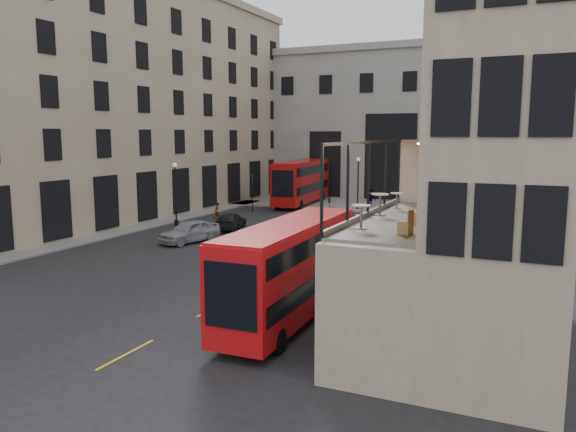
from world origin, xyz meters
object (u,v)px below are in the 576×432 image
at_px(bus_far, 302,180).
at_px(cyclist, 358,226).
at_px(traffic_light_far, 252,188).
at_px(traffic_light_near, 329,219).
at_px(cafe_chair_d, 443,202).
at_px(street_lamp_a, 176,198).
at_px(cafe_table_mid, 380,201).
at_px(pedestrian_e, 217,212).
at_px(pedestrian_a, 293,200).
at_px(bicycle, 340,233).
at_px(pedestrian_d, 437,209).
at_px(cafe_chair_a, 406,227).
at_px(car_c, 230,221).
at_px(pedestrian_b, 371,198).
at_px(pedestrian_c, 438,203).
at_px(car_a, 190,231).
at_px(cafe_chair_c, 425,210).
at_px(car_b, 394,217).
at_px(street_lamp_b, 358,186).
at_px(cafe_chair_b, 416,216).
at_px(bus_near, 290,266).
at_px(cafe_table_near, 361,213).
at_px(cafe_table_far, 397,198).

height_order(bus_far, cyclist, bus_far).
bearing_deg(traffic_light_far, traffic_light_near, -48.81).
height_order(bus_far, cafe_chair_d, cafe_chair_d).
xyz_separation_m(street_lamp_a, cafe_table_mid, (22.35, -17.53, 2.77)).
bearing_deg(cyclist, pedestrian_e, 68.25).
bearing_deg(street_lamp_a, traffic_light_far, 78.69).
relative_size(traffic_light_near, cafe_chair_d, 4.36).
relative_size(traffic_light_far, pedestrian_a, 2.42).
xyz_separation_m(bicycle, pedestrian_d, (4.77, 13.47, 0.42)).
bearing_deg(bus_far, cafe_chair_a, -62.58).
distance_m(bicycle, cafe_chair_a, 23.89).
distance_m(street_lamp_a, cafe_chair_a, 32.37).
distance_m(car_c, cafe_table_mid, 25.22).
xyz_separation_m(bus_far, car_c, (0.88, -16.95, -2.03)).
bearing_deg(pedestrian_b, pedestrian_c, -54.92).
xyz_separation_m(traffic_light_far, cyclist, (13.81, -9.29, -1.51)).
height_order(car_a, car_c, car_a).
distance_m(street_lamp_a, cafe_table_mid, 28.54).
bearing_deg(car_c, car_a, 74.80).
bearing_deg(cafe_chair_c, cafe_chair_a, -87.36).
bearing_deg(street_lamp_a, car_b, 23.83).
distance_m(street_lamp_b, car_a, 22.50).
bearing_deg(cafe_chair_d, cafe_chair_b, -92.84).
relative_size(bus_far, car_b, 2.51).
bearing_deg(cyclist, pedestrian_b, 1.95).
bearing_deg(pedestrian_a, cyclist, -62.38).
height_order(bicycle, cafe_table_mid, cafe_table_mid).
bearing_deg(bicycle, pedestrian_b, -2.36).
height_order(bus_near, cafe_table_near, cafe_table_near).
bearing_deg(cafe_chair_d, cafe_table_mid, -120.50).
height_order(car_a, car_b, car_a).
bearing_deg(bicycle, car_c, 77.50).
bearing_deg(bus_far, pedestrian_c, 3.20).
height_order(car_c, cafe_chair_c, cafe_chair_c).
bearing_deg(cafe_chair_b, street_lamp_b, 110.51).
distance_m(cafe_chair_a, cafe_chair_c, 4.08).
relative_size(cafe_table_mid, cafe_chair_a, 1.06).
bearing_deg(cafe_table_far, cafe_table_mid, -94.34).
distance_m(car_c, pedestrian_b, 19.05).
height_order(cafe_table_mid, cafe_chair_c, cafe_chair_c).
bearing_deg(cafe_table_mid, cafe_table_near, -85.52).
relative_size(street_lamp_b, bus_near, 0.51).
bearing_deg(cafe_chair_a, pedestrian_d, 97.88).
xyz_separation_m(cafe_table_far, cafe_chair_d, (1.73, 1.09, -0.19)).
height_order(pedestrian_d, cafe_chair_c, cafe_chair_c).
xyz_separation_m(bus_near, cafe_table_far, (3.76, 2.69, 2.73)).
bearing_deg(street_lamp_b, cyclist, -72.55).
distance_m(pedestrian_b, cafe_table_near, 40.70).
xyz_separation_m(bus_far, cafe_chair_a, (20.01, -38.58, 2.14)).
height_order(traffic_light_near, car_b, traffic_light_near).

